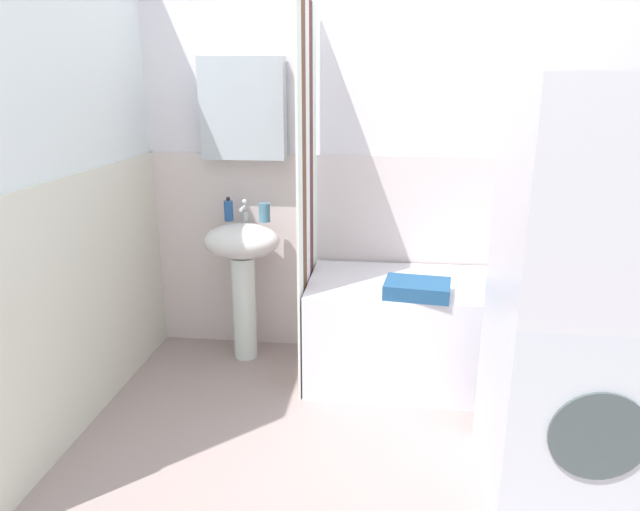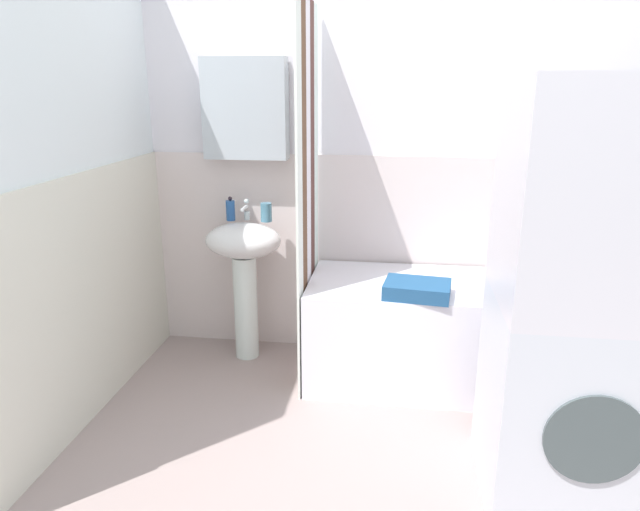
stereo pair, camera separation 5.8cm
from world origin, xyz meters
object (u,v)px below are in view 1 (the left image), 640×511
(sink, at_px, (242,261))
(bathtub, at_px, (444,332))
(soap_dispenser, at_px, (229,210))
(toothbrush_cup, at_px, (265,213))
(washer_dryer_stack, at_px, (583,302))
(towel_folded, at_px, (417,289))
(conditioner_bottle, at_px, (524,258))
(body_wash_bottle, at_px, (541,252))
(lotion_bottle, at_px, (562,254))

(sink, relative_size, bathtub, 0.56)
(soap_dispenser, xyz_separation_m, toothbrush_cup, (0.21, 0.00, -0.01))
(sink, height_order, washer_dryer_stack, washer_dryer_stack)
(toothbrush_cup, relative_size, washer_dryer_stack, 0.07)
(soap_dispenser, xyz_separation_m, towel_folded, (1.08, -0.42, -0.28))
(toothbrush_cup, height_order, conditioner_bottle, toothbrush_cup)
(sink, distance_m, soap_dispenser, 0.30)
(body_wash_bottle, height_order, towel_folded, body_wash_bottle)
(sink, height_order, toothbrush_cup, toothbrush_cup)
(towel_folded, bearing_deg, body_wash_bottle, 34.57)
(conditioner_bottle, height_order, towel_folded, conditioner_bottle)
(sink, height_order, body_wash_bottle, sink)
(sink, distance_m, bathtub, 1.21)
(toothbrush_cup, relative_size, bathtub, 0.07)
(sink, xyz_separation_m, toothbrush_cup, (0.12, 0.07, 0.27))
(conditioner_bottle, relative_size, towel_folded, 0.53)
(conditioner_bottle, height_order, washer_dryer_stack, washer_dryer_stack)
(soap_dispenser, xyz_separation_m, lotion_bottle, (1.89, 0.02, -0.21))
(lotion_bottle, bearing_deg, sink, -176.95)
(bathtub, xyz_separation_m, lotion_bottle, (0.64, 0.23, 0.40))
(toothbrush_cup, bearing_deg, washer_dryer_stack, -36.81)
(bathtub, distance_m, towel_folded, 0.42)
(toothbrush_cup, bearing_deg, lotion_bottle, 0.75)
(bathtub, xyz_separation_m, conditioner_bottle, (0.45, 0.26, 0.37))
(lotion_bottle, bearing_deg, bathtub, -159.95)
(sink, distance_m, washer_dryer_stack, 1.87)
(body_wash_bottle, bearing_deg, lotion_bottle, -20.66)
(soap_dispenser, distance_m, washer_dryer_stack, 1.98)
(lotion_bottle, bearing_deg, body_wash_bottle, 159.34)
(toothbrush_cup, xyz_separation_m, body_wash_bottle, (1.57, 0.06, -0.20))
(soap_dispenser, height_order, towel_folded, soap_dispenser)
(body_wash_bottle, bearing_deg, towel_folded, -145.43)
(soap_dispenser, bearing_deg, sink, -38.71)
(bathtub, height_order, conditioner_bottle, conditioner_bottle)
(bathtub, height_order, washer_dryer_stack, washer_dryer_stack)
(lotion_bottle, bearing_deg, soap_dispenser, -179.26)
(washer_dryer_stack, bearing_deg, towel_folded, 131.42)
(soap_dispenser, bearing_deg, body_wash_bottle, 2.02)
(conditioner_bottle, bearing_deg, toothbrush_cup, -178.28)
(toothbrush_cup, xyz_separation_m, lotion_bottle, (1.67, 0.02, -0.20))
(toothbrush_cup, relative_size, conditioner_bottle, 0.63)
(soap_dispenser, distance_m, body_wash_bottle, 1.80)
(sink, xyz_separation_m, soap_dispenser, (-0.09, 0.07, 0.28))
(soap_dispenser, bearing_deg, towel_folded, -21.45)
(lotion_bottle, bearing_deg, washer_dryer_stack, -101.85)
(sink, height_order, bathtub, sink)
(bathtub, bearing_deg, lotion_bottle, 20.05)
(soap_dispenser, xyz_separation_m, washer_dryer_stack, (1.66, -1.08, -0.07))
(bathtub, relative_size, body_wash_bottle, 6.22)
(lotion_bottle, bearing_deg, toothbrush_cup, -179.25)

